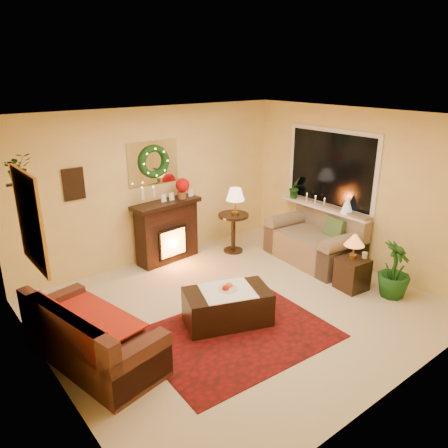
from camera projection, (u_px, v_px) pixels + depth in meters
floor at (239, 308)px, 6.10m from camera, size 5.00×5.00×0.00m
ceiling at (242, 118)px, 5.23m from camera, size 5.00×5.00×0.00m
wall_back at (154, 186)px, 7.33m from camera, size 5.00×5.00×0.00m
wall_front at (399, 283)px, 4.00m from camera, size 5.00×5.00×0.00m
wall_left at (43, 273)px, 4.21m from camera, size 4.50×4.50×0.00m
wall_right at (357, 189)px, 7.13m from camera, size 4.50×4.50×0.00m
area_rug at (238, 335)px, 5.48m from camera, size 2.34×1.81×0.01m
sofa at (92, 327)px, 4.88m from camera, size 1.11×1.88×0.76m
red_throw at (85, 320)px, 4.98m from camera, size 0.80×1.30×0.02m
fireplace at (167, 230)px, 7.48m from camera, size 1.11×0.44×0.99m
poinsettia at (183, 185)px, 7.38m from camera, size 0.24×0.24×0.24m
mantel_candle_a at (142, 194)px, 7.01m from camera, size 0.06×0.06×0.19m
mantel_candle_b at (153, 192)px, 7.11m from camera, size 0.06×0.06×0.17m
mantel_mirror at (153, 163)px, 7.18m from camera, size 0.92×0.02×0.72m
wreath at (154, 162)px, 7.15m from camera, size 0.55×0.11×0.55m
wall_art at (74, 184)px, 6.44m from camera, size 0.32×0.03×0.48m
gold_mirror at (30, 220)px, 4.29m from camera, size 0.03×0.84×1.00m
hanging_plant at (20, 182)px, 4.85m from camera, size 0.33×0.28×0.36m
loveseat at (314, 237)px, 7.50m from camera, size 1.08×1.69×0.93m
window_frame at (331, 169)px, 7.44m from camera, size 0.03×1.86×1.36m
window_glass at (330, 169)px, 7.43m from camera, size 0.02×1.70×1.22m
window_sill at (324, 208)px, 7.61m from camera, size 0.22×1.86×0.04m
mini_tree at (347, 205)px, 7.21m from camera, size 0.22×0.22×0.32m
sill_plant at (295, 188)px, 8.05m from camera, size 0.29×0.23×0.53m
side_table_round at (233, 235)px, 7.90m from camera, size 0.66×0.66×0.71m
lamp_cream at (235, 206)px, 7.70m from camera, size 0.33×0.33×0.50m
end_table_square at (352, 272)px, 6.56m from camera, size 0.44×0.44×0.49m
lamp_tiffany at (354, 242)px, 6.42m from camera, size 0.30×0.30×0.44m
coffee_table at (227, 308)px, 5.69m from camera, size 1.24×0.95×0.46m
fruit_bowl at (228, 290)px, 5.65m from camera, size 0.26×0.26×0.06m
floor_palm at (395, 268)px, 6.28m from camera, size 1.84×1.84×2.49m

